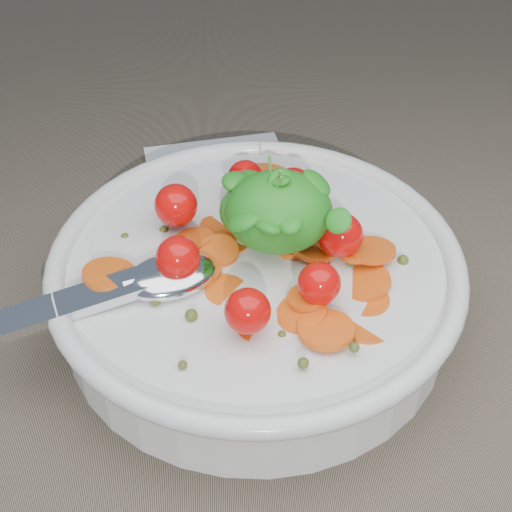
{
  "coord_description": "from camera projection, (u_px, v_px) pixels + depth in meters",
  "views": [
    {
      "loc": [
        -0.02,
        -0.4,
        0.41
      ],
      "look_at": [
        -0.0,
        -0.0,
        0.06
      ],
      "focal_mm": 50.0,
      "sensor_mm": 36.0,
      "label": 1
    }
  ],
  "objects": [
    {
      "name": "napkin",
      "position": [
        220.0,
        175.0,
        0.7
      ],
      "size": [
        0.16,
        0.14,
        0.01
      ],
      "primitive_type": "cube",
      "rotation": [
        0.0,
        0.0,
        0.16
      ],
      "color": "white",
      "rests_on": "ground"
    },
    {
      "name": "bowl",
      "position": [
        256.0,
        279.0,
        0.54
      ],
      "size": [
        0.34,
        0.31,
        0.13
      ],
      "color": "silver",
      "rests_on": "ground"
    },
    {
      "name": "ground",
      "position": [
        260.0,
        308.0,
        0.57
      ],
      "size": [
        6.0,
        6.0,
        0.0
      ],
      "primitive_type": "plane",
      "color": "#766854",
      "rests_on": "ground"
    }
  ]
}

